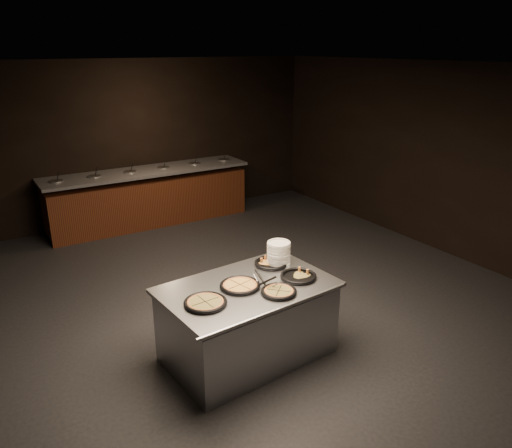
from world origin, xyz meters
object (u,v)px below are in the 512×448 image
Objects in this scene: serving_counter at (248,322)px; pan_veggie_whole at (205,302)px; plate_stack at (279,253)px; pan_cheese_whole at (240,285)px.

pan_veggie_whole is at bearing -171.64° from serving_counter.
plate_stack is (0.57, 0.28, 0.55)m from serving_counter.
plate_stack is 0.63× the size of pan_veggie_whole.
plate_stack is 0.63× the size of pan_cheese_whole.
serving_counter is at bearing -8.37° from pan_cheese_whole.
plate_stack is at bearing 22.39° from pan_cheese_whole.
plate_stack is at bearing 20.07° from pan_veggie_whole.
pan_cheese_whole is at bearing 16.64° from pan_veggie_whole.
serving_counter is 0.71m from pan_veggie_whole.
pan_cheese_whole is at bearing 166.94° from serving_counter.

